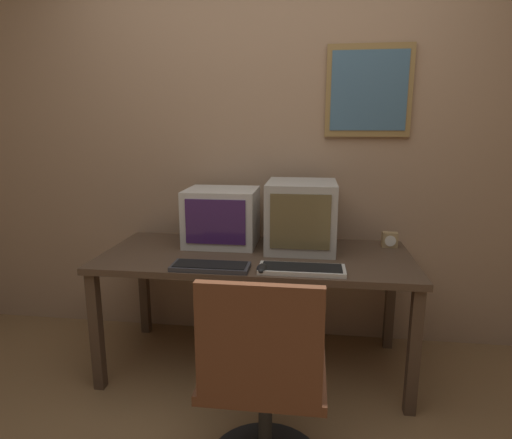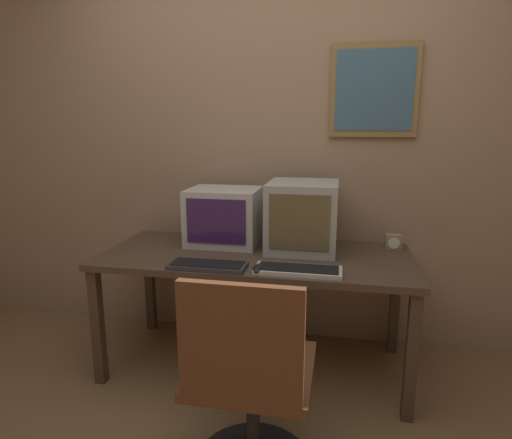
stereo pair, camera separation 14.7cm
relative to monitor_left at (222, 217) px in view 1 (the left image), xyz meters
The scene contains 9 objects.
wall_back 0.57m from the monitor_left, 51.21° to the left, with size 8.00×0.08×2.60m.
desk 0.38m from the monitor_left, 37.12° to the right, with size 1.74×0.76×0.70m.
monitor_left is the anchor object (origin of this frame).
monitor_right 0.48m from the monitor_left, ahead, with size 0.40×0.43×0.40m.
keyboard_main 0.49m from the monitor_left, 85.39° to the right, with size 0.40×0.16×0.03m.
keyboard_side 0.69m from the monitor_left, 41.98° to the right, with size 0.43×0.16×0.03m.
mouse_near_keyboard 0.59m from the monitor_left, 57.69° to the right, with size 0.06×0.11×0.04m.
desk_clock 1.02m from the monitor_left, ahead, with size 0.09×0.05×0.09m.
office_chair 1.19m from the monitor_left, 69.79° to the right, with size 0.50×0.50×0.91m.
Camera 1 is at (0.31, -1.28, 1.42)m, focal length 30.00 mm.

